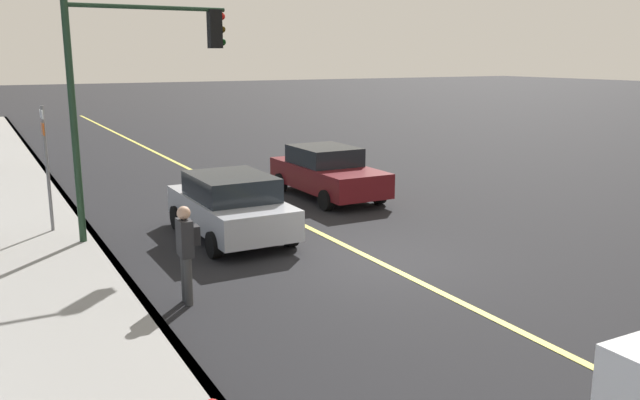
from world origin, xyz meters
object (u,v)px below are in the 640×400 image
object	(u,v)px
traffic_light_mast	(134,75)
pedestrian_with_backpack	(186,247)
car_silver	(230,205)
car_maroon	(327,172)
street_sign_post	(47,161)

from	to	relation	value
traffic_light_mast	pedestrian_with_backpack	bearing A→B (deg)	176.28
car_silver	pedestrian_with_backpack	world-z (taller)	pedestrian_with_backpack
car_silver	traffic_light_mast	size ratio (longest dim) A/B	0.75
car_maroon	traffic_light_mast	world-z (taller)	traffic_light_mast
traffic_light_mast	street_sign_post	world-z (taller)	traffic_light_mast
car_maroon	pedestrian_with_backpack	xyz separation A→B (m)	(-6.69, 6.57, 0.26)
car_silver	pedestrian_with_backpack	xyz separation A→B (m)	(-3.72, 2.23, 0.24)
traffic_light_mast	street_sign_post	xyz separation A→B (m)	(1.37, 1.89, -2.04)
pedestrian_with_backpack	traffic_light_mast	bearing A→B (deg)	-3.72
traffic_light_mast	street_sign_post	distance (m)	3.10
street_sign_post	pedestrian_with_backpack	bearing A→B (deg)	-164.93
car_silver	pedestrian_with_backpack	size ratio (longest dim) A/B	2.39
car_maroon	street_sign_post	distance (m)	8.27
car_silver	pedestrian_with_backpack	distance (m)	4.35
car_silver	car_maroon	world-z (taller)	car_maroon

